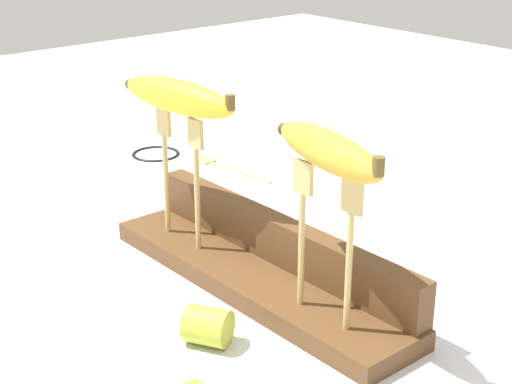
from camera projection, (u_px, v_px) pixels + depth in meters
name	position (u px, v px, depth m)	size (l,w,h in m)	color
ground_plane	(256.00, 288.00, 0.97)	(3.00, 3.00, 0.00)	silver
wooden_board	(256.00, 279.00, 0.96)	(0.45, 0.10, 0.02)	brown
board_backstop	(280.00, 240.00, 0.97)	(0.45, 0.03, 0.06)	brown
fork_stand_left	(180.00, 165.00, 1.00)	(0.09, 0.01, 0.17)	tan
fork_stand_right	(325.00, 230.00, 0.82)	(0.10, 0.01, 0.17)	tan
banana_raised_left	(178.00, 96.00, 0.97)	(0.19, 0.06, 0.04)	yellow
banana_raised_right	(328.00, 150.00, 0.79)	(0.18, 0.07, 0.04)	gold
fork_fallen_near	(222.00, 165.00, 1.37)	(0.18, 0.03, 0.01)	tan
banana_chunk_far	(207.00, 326.00, 0.84)	(0.06, 0.06, 0.04)	#B2C138
wire_coil	(156.00, 153.00, 1.43)	(0.09, 0.09, 0.01)	black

